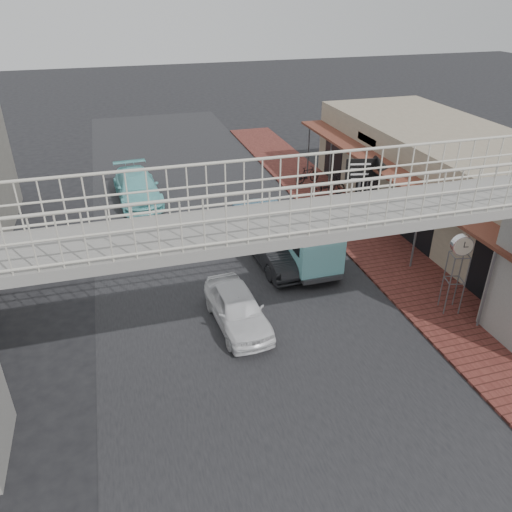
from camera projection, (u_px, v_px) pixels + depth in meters
ground at (247, 311)px, 17.02m from camera, size 120.00×120.00×0.00m
road_strip at (247, 311)px, 17.02m from camera, size 10.00×60.00×0.01m
sidewalk at (376, 246)px, 21.13m from camera, size 3.00×40.00×0.10m
shophouse_row at (461, 184)px, 22.13m from camera, size 7.20×18.00×4.00m
footbridge at (290, 295)px, 12.13m from camera, size 16.40×2.40×6.34m
white_hatchback at (237, 308)px, 16.09m from camera, size 1.75×3.80×1.26m
dark_sedan at (275, 247)px, 19.62m from camera, size 1.76×4.42×1.43m
angkot_curb at (266, 216)px, 22.34m from camera, size 2.39×4.80×1.31m
angkot_far at (137, 187)px, 25.37m from camera, size 2.38×5.13×1.45m
angkot_van at (305, 239)px, 19.20m from camera, size 1.79×3.83×1.87m
motorcycle_near at (328, 186)px, 25.96m from camera, size 1.91×1.02×0.95m
motorcycle_far at (308, 175)px, 27.46m from camera, size 1.57×0.74×0.91m
street_clock at (461, 249)px, 15.82m from camera, size 0.72×0.65×2.81m
arrow_sign at (380, 171)px, 21.20m from camera, size 2.03×1.33×3.38m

